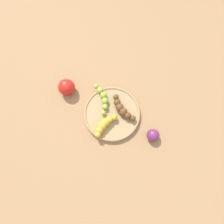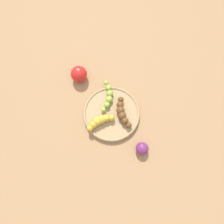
# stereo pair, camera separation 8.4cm
# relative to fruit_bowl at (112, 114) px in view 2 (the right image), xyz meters

# --- Properties ---
(ground_plane) EXTENTS (2.40, 2.40, 0.00)m
(ground_plane) POSITION_rel_fruit_bowl_xyz_m (0.00, 0.00, -0.01)
(ground_plane) COLOR #936D47
(fruit_bowl) EXTENTS (0.24, 0.24, 0.02)m
(fruit_bowl) POSITION_rel_fruit_bowl_xyz_m (0.00, 0.00, 0.00)
(fruit_bowl) COLOR #A08259
(fruit_bowl) RESTS_ON ground_plane
(banana_overripe) EXTENTS (0.06, 0.14, 0.03)m
(banana_overripe) POSITION_rel_fruit_bowl_xyz_m (0.04, -0.00, 0.02)
(banana_overripe) COLOR #593819
(banana_overripe) RESTS_ON fruit_bowl
(banana_green) EXTENTS (0.05, 0.14, 0.03)m
(banana_green) POSITION_rel_fruit_bowl_xyz_m (-0.01, 0.07, 0.02)
(banana_green) COLOR #8CAD38
(banana_green) RESTS_ON fruit_bowl
(banana_spotted) EXTENTS (0.11, 0.07, 0.04)m
(banana_spotted) POSITION_rel_fruit_bowl_xyz_m (-0.05, -0.04, 0.03)
(banana_spotted) COLOR gold
(banana_spotted) RESTS_ON fruit_bowl
(apple_red) EXTENTS (0.07, 0.07, 0.07)m
(apple_red) POSITION_rel_fruit_bowl_xyz_m (-0.14, 0.18, 0.02)
(apple_red) COLOR red
(apple_red) RESTS_ON ground_plane
(plum_purple) EXTENTS (0.05, 0.05, 0.05)m
(plum_purple) POSITION_rel_fruit_bowl_xyz_m (0.12, -0.15, 0.01)
(plum_purple) COLOR #662659
(plum_purple) RESTS_ON ground_plane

